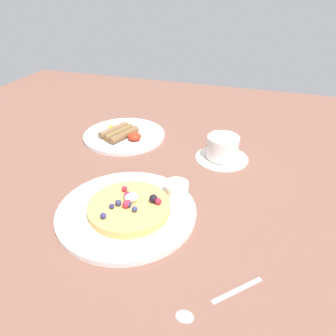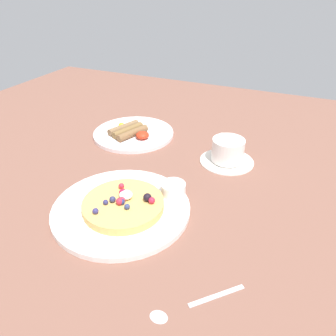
% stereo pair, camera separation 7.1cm
% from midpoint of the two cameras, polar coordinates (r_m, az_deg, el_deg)
% --- Properties ---
extents(ground_plane, '(1.88, 1.58, 0.03)m').
position_cam_midpoint_polar(ground_plane, '(0.81, -2.59, -2.75)').
color(ground_plane, brown).
extents(pancake_plate, '(0.30, 0.30, 0.01)m').
position_cam_midpoint_polar(pancake_plate, '(0.70, -10.22, -7.67)').
color(pancake_plate, white).
rests_on(pancake_plate, ground_plane).
extents(pancake_with_berries, '(0.17, 0.17, 0.04)m').
position_cam_midpoint_polar(pancake_with_berries, '(0.68, -9.83, -6.91)').
color(pancake_with_berries, '#DFAD5A').
rests_on(pancake_with_berries, pancake_plate).
extents(syrup_ramekin, '(0.06, 0.06, 0.03)m').
position_cam_midpoint_polar(syrup_ramekin, '(0.72, -1.31, -3.66)').
color(syrup_ramekin, white).
rests_on(syrup_ramekin, pancake_plate).
extents(breakfast_plate, '(0.25, 0.25, 0.01)m').
position_cam_midpoint_polar(breakfast_plate, '(1.02, -9.71, 5.66)').
color(breakfast_plate, white).
rests_on(breakfast_plate, ground_plane).
extents(fried_breakfast, '(0.15, 0.13, 0.02)m').
position_cam_midpoint_polar(fried_breakfast, '(1.00, -10.52, 6.14)').
color(fried_breakfast, brown).
rests_on(fried_breakfast, breakfast_plate).
extents(coffee_saucer, '(0.14, 0.14, 0.01)m').
position_cam_midpoint_polar(coffee_saucer, '(0.89, 7.24, 1.77)').
color(coffee_saucer, white).
rests_on(coffee_saucer, ground_plane).
extents(coffee_cup, '(0.09, 0.11, 0.06)m').
position_cam_midpoint_polar(coffee_cup, '(0.88, 7.36, 3.76)').
color(coffee_cup, white).
rests_on(coffee_cup, coffee_saucer).
extents(teaspoon, '(0.12, 0.12, 0.01)m').
position_cam_midpoint_polar(teaspoon, '(0.54, 2.70, -23.24)').
color(teaspoon, silver).
rests_on(teaspoon, ground_plane).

